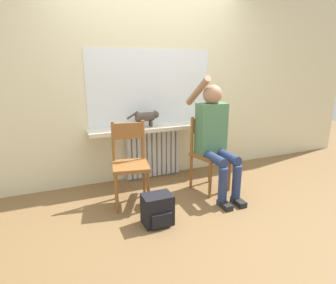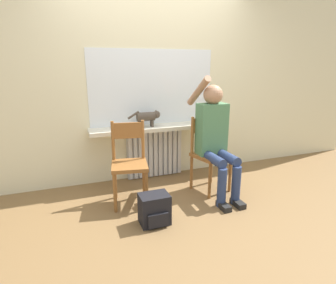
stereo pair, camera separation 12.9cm
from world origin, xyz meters
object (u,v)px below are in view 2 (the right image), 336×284
backpack (155,209)px  person (215,134)px  cat (148,117)px  chair_right (209,153)px  chair_left (129,162)px

backpack → person: bearing=25.6°
cat → chair_right: bearing=-39.7°
cat → person: bearing=-44.5°
chair_left → chair_right: 0.99m
cat → backpack: cat is taller
chair_left → cat: cat is taller
chair_right → person: 0.28m
chair_right → person: (0.01, -0.10, 0.26)m
chair_right → backpack: 1.07m
chair_right → backpack: size_ratio=3.02×
chair_left → backpack: chair_left is taller
cat → backpack: 1.29m
person → cat: 0.89m
chair_left → backpack: 0.63m
person → chair_left: bearing=174.0°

